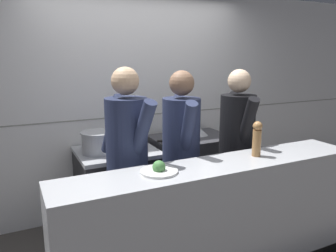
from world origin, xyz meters
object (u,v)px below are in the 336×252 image
object	(u,v)px
plated_dish_main	(159,170)
pepper_mill	(257,138)
mixing_bowl_steel	(199,131)
chef_head_cook	(127,158)
chef_sous	(181,153)
oven_range	(118,189)
sauce_pot	(131,137)
chefs_knife	(171,141)
stock_pot	(98,142)
chef_line	(236,145)

from	to	relation	value
plated_dish_main	pepper_mill	xyz separation A→B (m)	(0.91, 0.01, 0.14)
mixing_bowl_steel	chef_head_cook	world-z (taller)	chef_head_cook
mixing_bowl_steel	chef_sous	distance (m)	0.87
pepper_mill	chef_head_cook	world-z (taller)	chef_head_cook
oven_range	chef_head_cook	size ratio (longest dim) A/B	0.50
oven_range	chef_sous	distance (m)	0.91
oven_range	plated_dish_main	bearing A→B (deg)	-91.16
chef_head_cook	chef_sous	world-z (taller)	chef_head_cook
oven_range	sauce_pot	distance (m)	0.58
oven_range	chefs_knife	size ratio (longest dim) A/B	2.37
sauce_pot	plated_dish_main	distance (m)	1.19
pepper_mill	oven_range	bearing A→B (deg)	128.49
chef_head_cook	oven_range	bearing A→B (deg)	65.78
stock_pot	sauce_pot	size ratio (longest dim) A/B	1.08
chef_sous	chef_line	xyz separation A→B (m)	(0.62, -0.02, -0.00)
pepper_mill	chefs_knife	bearing A→B (deg)	106.39
sauce_pot	pepper_mill	xyz separation A→B (m)	(0.71, -1.16, 0.18)
sauce_pot	chef_sous	bearing A→B (deg)	-69.08
stock_pot	chef_line	bearing A→B (deg)	-26.30
stock_pot	mixing_bowl_steel	size ratio (longest dim) A/B	1.68
mixing_bowl_steel	chef_head_cook	xyz separation A→B (m)	(-1.12, -0.65, 0.01)
plated_dish_main	chef_line	distance (m)	1.19
plated_dish_main	chef_line	xyz separation A→B (m)	(1.08, 0.49, -0.07)
stock_pot	mixing_bowl_steel	distance (m)	1.22
mixing_bowl_steel	chefs_knife	xyz separation A→B (m)	(-0.44, -0.12, -0.04)
pepper_mill	chef_head_cook	xyz separation A→B (m)	(-0.99, 0.49, -0.18)
mixing_bowl_steel	chef_head_cook	distance (m)	1.30
sauce_pot	chef_line	bearing A→B (deg)	-37.89
pepper_mill	chef_sous	bearing A→B (deg)	132.05
sauce_pot	chef_sous	xyz separation A→B (m)	(0.25, -0.66, -0.03)
stock_pot	mixing_bowl_steel	xyz separation A→B (m)	(1.22, 0.04, -0.03)
oven_range	sauce_pot	bearing A→B (deg)	13.91
plated_dish_main	chef_head_cook	distance (m)	0.51
chef_sous	mixing_bowl_steel	bearing A→B (deg)	60.82
chefs_knife	chef_head_cook	size ratio (longest dim) A/B	0.21
chefs_knife	chef_sous	size ratio (longest dim) A/B	0.21
chef_line	chef_sous	bearing A→B (deg)	-168.70
plated_dish_main	mixing_bowl_steel	bearing A→B (deg)	47.69
sauce_pot	plated_dish_main	bearing A→B (deg)	-99.96
pepper_mill	chef_head_cook	bearing A→B (deg)	153.52
oven_range	chefs_knife	world-z (taller)	chefs_knife
plated_dish_main	oven_range	bearing A→B (deg)	88.84
chefs_knife	sauce_pot	bearing A→B (deg)	160.57
chef_head_cook	chef_sous	bearing A→B (deg)	-14.14
pepper_mill	chef_head_cook	size ratio (longest dim) A/B	0.17
oven_range	mixing_bowl_steel	distance (m)	1.15
sauce_pot	oven_range	bearing A→B (deg)	-166.09
mixing_bowl_steel	chefs_knife	world-z (taller)	mixing_bowl_steel
plated_dish_main	chef_line	size ratio (longest dim) A/B	0.16
pepper_mill	mixing_bowl_steel	bearing A→B (deg)	83.21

